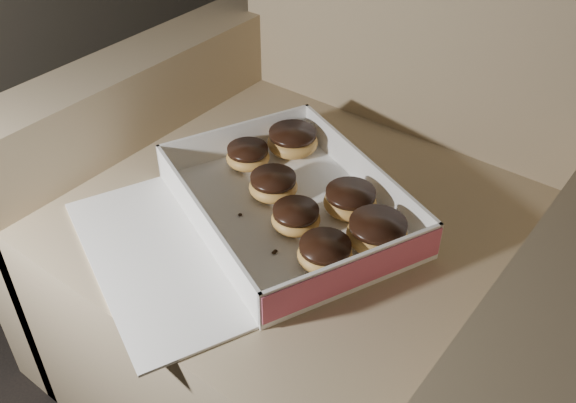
{
  "coord_description": "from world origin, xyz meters",
  "views": [
    {
      "loc": [
        0.03,
        0.01,
        1.13
      ],
      "look_at": [
        -0.47,
        0.67,
        0.48
      ],
      "focal_mm": 40.0,
      "sensor_mm": 36.0,
      "label": 1
    }
  ],
  "objects": [
    {
      "name": "crumb_e",
      "position": [
        -0.43,
        0.57,
        0.47
      ],
      "size": [
        0.01,
        0.01,
        0.0
      ],
      "primitive_type": "ellipsoid",
      "color": "black",
      "rests_on": "bakery_box"
    },
    {
      "name": "crumb_a",
      "position": [
        -0.43,
        0.5,
        0.47
      ],
      "size": [
        0.01,
        0.01,
        0.0
      ],
      "primitive_type": "ellipsoid",
      "color": "black",
      "rests_on": "bakery_box"
    },
    {
      "name": "donut_g",
      "position": [
        -0.35,
        0.6,
        0.49
      ],
      "size": [
        0.08,
        0.08,
        0.04
      ],
      "color": "#E1A54E",
      "rests_on": "bakery_box"
    },
    {
      "name": "armchair",
      "position": [
        -0.46,
        0.78,
        0.32
      ],
      "size": [
        0.98,
        0.83,
        1.02
      ],
      "color": "#998362",
      "rests_on": "floor"
    },
    {
      "name": "donut_a",
      "position": [
        -0.57,
        0.81,
        0.49
      ],
      "size": [
        0.09,
        0.09,
        0.05
      ],
      "color": "#E1A54E",
      "rests_on": "bakery_box"
    },
    {
      "name": "crumb_b",
      "position": [
        -0.53,
        0.61,
        0.47
      ],
      "size": [
        0.01,
        0.01,
        0.0
      ],
      "primitive_type": "ellipsoid",
      "color": "black",
      "rests_on": "bakery_box"
    },
    {
      "name": "bakery_box",
      "position": [
        -0.49,
        0.63,
        0.47
      ],
      "size": [
        0.56,
        0.6,
        0.07
      ],
      "rotation": [
        0.0,
        0.0,
        -0.42
      ],
      "color": "white",
      "rests_on": "armchair"
    },
    {
      "name": "donut_c",
      "position": [
        -0.39,
        0.73,
        0.49
      ],
      "size": [
        0.09,
        0.09,
        0.04
      ],
      "color": "#E1A54E",
      "rests_on": "bakery_box"
    },
    {
      "name": "donut_d",
      "position": [
        -0.61,
        0.73,
        0.49
      ],
      "size": [
        0.08,
        0.08,
        0.04
      ],
      "color": "#E1A54E",
      "rests_on": "bakery_box"
    },
    {
      "name": "donut_f",
      "position": [
        -0.44,
        0.64,
        0.49
      ],
      "size": [
        0.08,
        0.08,
        0.04
      ],
      "color": "#E1A54E",
      "rests_on": "bakery_box"
    },
    {
      "name": "crumb_c",
      "position": [
        -0.43,
        0.57,
        0.47
      ],
      "size": [
        0.01,
        0.01,
        0.0
      ],
      "primitive_type": "ellipsoid",
      "color": "black",
      "rests_on": "bakery_box"
    },
    {
      "name": "donut_b",
      "position": [
        -0.52,
        0.68,
        0.49
      ],
      "size": [
        0.08,
        0.08,
        0.04
      ],
      "color": "#E1A54E",
      "rests_on": "bakery_box"
    },
    {
      "name": "crumb_d",
      "position": [
        -0.37,
        0.6,
        0.47
      ],
      "size": [
        0.01,
        0.01,
        0.0
      ],
      "primitive_type": "ellipsoid",
      "color": "black",
      "rests_on": "bakery_box"
    },
    {
      "name": "donut_e",
      "position": [
        -0.31,
        0.68,
        0.49
      ],
      "size": [
        0.1,
        0.1,
        0.05
      ],
      "color": "#E1A54E",
      "rests_on": "bakery_box"
    }
  ]
}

